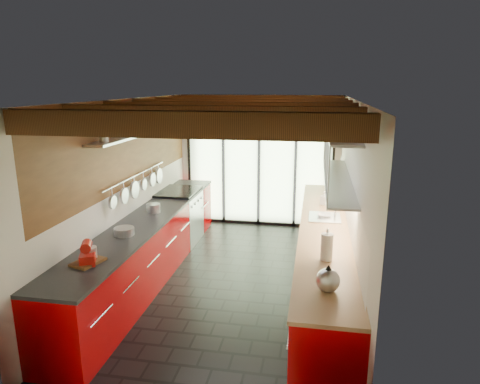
{
  "coord_description": "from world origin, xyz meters",
  "views": [
    {
      "loc": [
        1.1,
        -5.64,
        2.8
      ],
      "look_at": [
        0.03,
        0.4,
        1.25
      ],
      "focal_mm": 32.0,
      "sensor_mm": 36.0,
      "label": 1
    }
  ],
  "objects_px": {
    "kettle": "(328,279)",
    "bowl": "(324,215)",
    "soap_bottle": "(324,198)",
    "stand_mixer": "(88,254)",
    "paper_towel": "(327,247)"
  },
  "relations": [
    {
      "from": "kettle",
      "to": "soap_bottle",
      "type": "xyz_separation_m",
      "value": [
        0.0,
        3.0,
        -0.01
      ]
    },
    {
      "from": "stand_mixer",
      "to": "bowl",
      "type": "xyz_separation_m",
      "value": [
        2.54,
        2.11,
        -0.08
      ]
    },
    {
      "from": "stand_mixer",
      "to": "bowl",
      "type": "distance_m",
      "value": 3.3
    },
    {
      "from": "kettle",
      "to": "bowl",
      "type": "bearing_deg",
      "value": 90.0
    },
    {
      "from": "bowl",
      "to": "kettle",
      "type": "bearing_deg",
      "value": -90.0
    },
    {
      "from": "soap_bottle",
      "to": "bowl",
      "type": "xyz_separation_m",
      "value": [
        0.0,
        -0.68,
        -0.08
      ]
    },
    {
      "from": "kettle",
      "to": "paper_towel",
      "type": "height_order",
      "value": "paper_towel"
    },
    {
      "from": "stand_mixer",
      "to": "paper_towel",
      "type": "height_order",
      "value": "paper_towel"
    },
    {
      "from": "stand_mixer",
      "to": "kettle",
      "type": "xyz_separation_m",
      "value": [
        2.54,
        -0.21,
        0.02
      ]
    },
    {
      "from": "kettle",
      "to": "soap_bottle",
      "type": "bearing_deg",
      "value": 90.0
    },
    {
      "from": "kettle",
      "to": "stand_mixer",
      "type": "bearing_deg",
      "value": 175.33
    },
    {
      "from": "kettle",
      "to": "paper_towel",
      "type": "bearing_deg",
      "value": 90.0
    },
    {
      "from": "stand_mixer",
      "to": "soap_bottle",
      "type": "distance_m",
      "value": 3.77
    },
    {
      "from": "soap_bottle",
      "to": "bowl",
      "type": "relative_size",
      "value": 1.07
    },
    {
      "from": "stand_mixer",
      "to": "paper_towel",
      "type": "distance_m",
      "value": 2.59
    }
  ]
}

